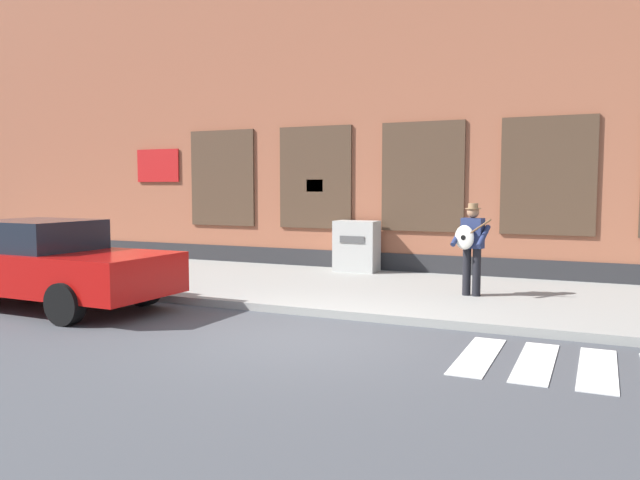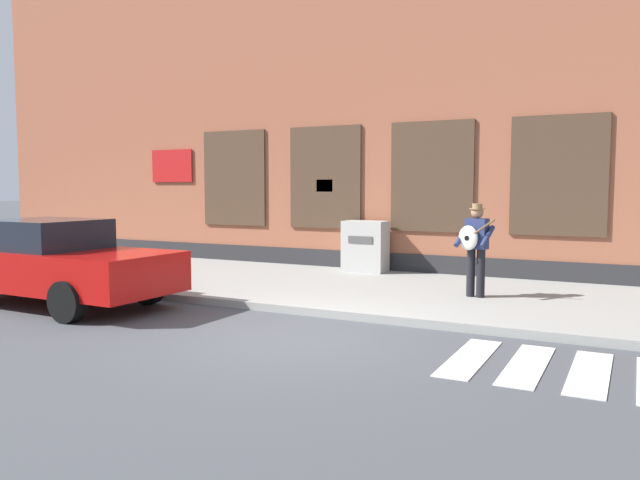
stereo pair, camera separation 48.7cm
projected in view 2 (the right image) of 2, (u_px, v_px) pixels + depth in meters
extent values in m
plane|color=#424449|center=(298.00, 337.00, 8.79)|extent=(160.00, 160.00, 0.00)
cube|color=gray|center=(392.00, 292.00, 12.13)|extent=(28.00, 4.96, 0.13)
cube|color=#99563D|center=(457.00, 92.00, 15.73)|extent=(28.00, 4.00, 8.99)
cube|color=#28282B|center=(430.00, 267.00, 14.30)|extent=(28.00, 0.04, 0.55)
cube|color=#473323|center=(234.00, 178.00, 16.57)|extent=(1.92, 0.06, 2.50)
cube|color=black|center=(234.00, 178.00, 16.56)|extent=(1.80, 0.03, 2.38)
cube|color=#473323|center=(325.00, 177.00, 15.34)|extent=(1.92, 0.06, 2.50)
cube|color=black|center=(325.00, 177.00, 15.33)|extent=(1.80, 0.03, 2.38)
cube|color=#473323|center=(431.00, 177.00, 14.12)|extent=(1.92, 0.06, 2.50)
cube|color=black|center=(431.00, 177.00, 14.11)|extent=(1.80, 0.03, 2.38)
cube|color=#473323|center=(558.00, 176.00, 12.89)|extent=(1.92, 0.06, 2.50)
cube|color=black|center=(558.00, 176.00, 12.88)|extent=(1.80, 0.03, 2.38)
cube|color=red|center=(172.00, 166.00, 17.49)|extent=(1.40, 0.04, 0.90)
cube|color=yellow|center=(325.00, 186.00, 15.34)|extent=(0.44, 0.02, 0.30)
cube|color=silver|center=(470.00, 358.00, 7.68)|extent=(0.42, 1.90, 0.01)
cube|color=silver|center=(527.00, 365.00, 7.37)|extent=(0.42, 1.90, 0.01)
cube|color=silver|center=(590.00, 373.00, 7.06)|extent=(0.42, 1.90, 0.01)
cube|color=#B20F0C|center=(56.00, 268.00, 11.05)|extent=(4.64, 1.93, 0.68)
cube|color=black|center=(45.00, 234.00, 11.11)|extent=(1.87, 1.62, 0.52)
cube|color=silver|center=(176.00, 269.00, 10.47)|extent=(0.06, 0.24, 0.12)
cube|color=red|center=(4.00, 255.00, 12.61)|extent=(0.06, 0.24, 0.12)
cube|color=silver|center=(125.00, 277.00, 9.47)|extent=(0.06, 0.24, 0.12)
cylinder|color=black|center=(148.00, 286.00, 11.21)|extent=(0.66, 0.25, 0.66)
cylinder|color=black|center=(67.00, 302.00, 9.68)|extent=(0.66, 0.25, 0.66)
cylinder|color=black|center=(48.00, 276.00, 12.47)|extent=(0.66, 0.25, 0.66)
cylinder|color=black|center=(481.00, 273.00, 11.13)|extent=(0.15, 0.15, 0.87)
cylinder|color=black|center=(471.00, 273.00, 11.23)|extent=(0.15, 0.15, 0.87)
cube|color=navy|center=(477.00, 234.00, 11.13)|extent=(0.41, 0.29, 0.55)
sphere|color=#9E7051|center=(477.00, 212.00, 11.09)|extent=(0.22, 0.22, 0.22)
cylinder|color=olive|center=(477.00, 209.00, 11.09)|extent=(0.27, 0.28, 0.02)
cylinder|color=olive|center=(477.00, 206.00, 11.08)|extent=(0.18, 0.18, 0.09)
cylinder|color=navy|center=(487.00, 237.00, 10.90)|extent=(0.18, 0.52, 0.39)
cylinder|color=navy|center=(462.00, 236.00, 11.20)|extent=(0.18, 0.52, 0.39)
ellipsoid|color=silver|center=(468.00, 238.00, 11.04)|extent=(0.38, 0.19, 0.44)
cylinder|color=black|center=(467.00, 238.00, 10.99)|extent=(0.09, 0.03, 0.09)
cylinder|color=brown|center=(482.00, 228.00, 10.85)|extent=(0.47, 0.12, 0.34)
cube|color=#ADADA8|center=(365.00, 246.00, 14.53)|extent=(1.00, 0.59, 1.18)
cube|color=#4C4C4C|center=(360.00, 240.00, 14.25)|extent=(0.60, 0.02, 0.16)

